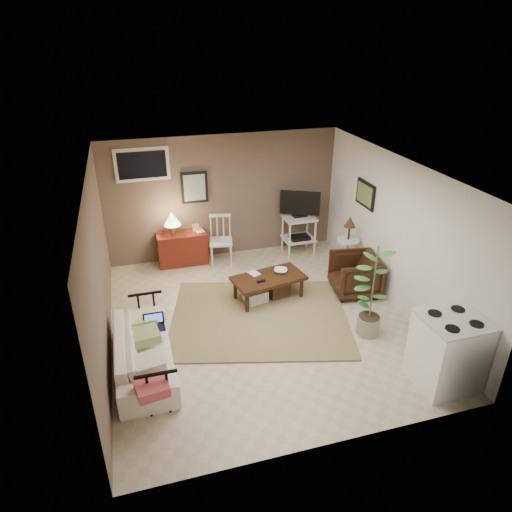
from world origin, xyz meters
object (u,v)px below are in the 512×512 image
object	(u,v)px
red_console	(182,246)
side_table	(348,239)
spindle_chair	(221,241)
coffee_table	(268,286)
potted_plant	(373,288)
stove	(448,351)
sofa	(143,345)
tv_stand	(299,221)
armchair	(355,273)

from	to	relation	value
red_console	side_table	bearing A→B (deg)	-22.78
spindle_chair	coffee_table	bearing A→B (deg)	-73.26
potted_plant	stove	world-z (taller)	potted_plant
potted_plant	coffee_table	bearing A→B (deg)	130.09
potted_plant	sofa	bearing A→B (deg)	177.40
coffee_table	red_console	distance (m)	2.10
tv_stand	stove	xyz separation A→B (m)	(0.43, -4.08, -0.20)
coffee_table	stove	distance (m)	3.00
sofa	stove	size ratio (longest dim) A/B	1.88
coffee_table	sofa	xyz separation A→B (m)	(-2.11, -1.21, 0.11)
coffee_table	sofa	world-z (taller)	sofa
spindle_chair	tv_stand	size ratio (longest dim) A/B	0.72
spindle_chair	side_table	distance (m)	2.41
side_table	armchair	world-z (taller)	side_table
coffee_table	red_console	xyz separation A→B (m)	(-1.20, 1.72, 0.13)
red_console	stove	xyz separation A→B (m)	(2.75, -4.27, 0.11)
coffee_table	tv_stand	xyz separation A→B (m)	(1.12, 1.52, 0.44)
red_console	stove	bearing A→B (deg)	-57.20
red_console	side_table	size ratio (longest dim) A/B	0.98
sofa	spindle_chair	distance (m)	3.21
coffee_table	tv_stand	size ratio (longest dim) A/B	0.98
tv_stand	armchair	bearing A→B (deg)	-78.23
sofa	stove	xyz separation A→B (m)	(3.66, -1.35, 0.13)
coffee_table	stove	world-z (taller)	stove
coffee_table	sofa	bearing A→B (deg)	-150.25
sofa	stove	world-z (taller)	stove
tv_stand	stove	world-z (taller)	tv_stand
tv_stand	potted_plant	xyz separation A→B (m)	(0.02, -2.88, 0.09)
sofa	tv_stand	xyz separation A→B (m)	(3.24, 2.73, 0.33)
red_console	potted_plant	bearing A→B (deg)	-52.67
sofa	tv_stand	distance (m)	4.25
coffee_table	armchair	distance (m)	1.51
red_console	tv_stand	bearing A→B (deg)	-4.73
spindle_chair	potted_plant	world-z (taller)	potted_plant
spindle_chair	side_table	size ratio (longest dim) A/B	0.85
potted_plant	spindle_chair	bearing A→B (deg)	118.95
spindle_chair	potted_plant	distance (m)	3.33
spindle_chair	tv_stand	world-z (taller)	tv_stand
red_console	tv_stand	size ratio (longest dim) A/B	0.83
spindle_chair	potted_plant	size ratio (longest dim) A/B	0.64
spindle_chair	red_console	bearing A→B (deg)	167.17
side_table	stove	world-z (taller)	side_table
sofa	armchair	distance (m)	3.73
tv_stand	armchair	xyz separation A→B (m)	(0.36, -1.73, -0.31)
coffee_table	side_table	world-z (taller)	side_table
potted_plant	stove	xyz separation A→B (m)	(0.41, -1.20, -0.29)
sofa	armchair	xyz separation A→B (m)	(3.60, 1.00, 0.02)
sofa	spindle_chair	world-z (taller)	spindle_chair
red_console	spindle_chair	world-z (taller)	red_console
armchair	spindle_chair	bearing A→B (deg)	-123.41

